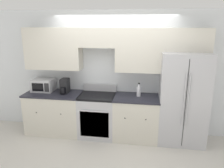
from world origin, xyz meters
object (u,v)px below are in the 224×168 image
Objects in this scene: refrigerator at (182,98)px; microwave at (43,85)px; bottle at (139,91)px; oven_range at (98,115)px.

refrigerator is 2.94m from microwave.
bottle reaches higher than microwave.
bottle is (0.85, 0.06, 0.56)m from oven_range.
refrigerator is at bearing 0.64° from bottle.
refrigerator is at bearing -0.73° from microwave.
bottle is at bearing 4.16° from oven_range.
refrigerator reaches higher than microwave.
microwave is (-1.22, 0.11, 0.58)m from oven_range.
bottle is at bearing -1.30° from microwave.
microwave is 2.07m from bottle.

